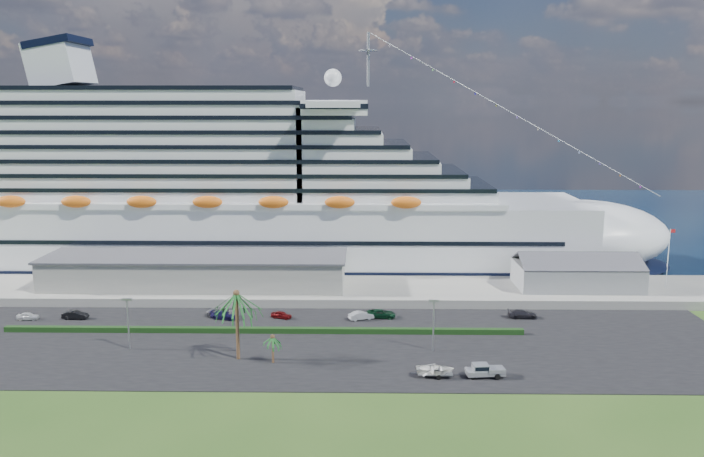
{
  "coord_description": "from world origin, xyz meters",
  "views": [
    {
      "loc": [
        8.94,
        -94.68,
        38.62
      ],
      "look_at": [
        6.89,
        30.0,
        15.55
      ],
      "focal_mm": 35.0,
      "sensor_mm": 36.0,
      "label": 1
    }
  ],
  "objects_px": {
    "pickup_truck": "(485,370)",
    "boat_trailer": "(435,369)",
    "cruise_ship": "(233,197)",
    "parked_car_3": "(224,315)"
  },
  "relations": [
    {
      "from": "pickup_truck",
      "to": "boat_trailer",
      "type": "bearing_deg",
      "value": -178.92
    },
    {
      "from": "cruise_ship",
      "to": "parked_car_3",
      "type": "bearing_deg",
      "value": -82.39
    },
    {
      "from": "cruise_ship",
      "to": "boat_trailer",
      "type": "bearing_deg",
      "value": -58.53
    },
    {
      "from": "pickup_truck",
      "to": "boat_trailer",
      "type": "xyz_separation_m",
      "value": [
        -7.02,
        -0.13,
        0.12
      ]
    },
    {
      "from": "cruise_ship",
      "to": "parked_car_3",
      "type": "xyz_separation_m",
      "value": [
        5.42,
        -40.58,
        -15.86
      ]
    },
    {
      "from": "cruise_ship",
      "to": "boat_trailer",
      "type": "distance_m",
      "value": 79.59
    },
    {
      "from": "cruise_ship",
      "to": "pickup_truck",
      "type": "xyz_separation_m",
      "value": [
        47.79,
        -66.47,
        -15.52
      ]
    },
    {
      "from": "boat_trailer",
      "to": "pickup_truck",
      "type": "bearing_deg",
      "value": 1.08
    },
    {
      "from": "pickup_truck",
      "to": "boat_trailer",
      "type": "relative_size",
      "value": 0.91
    },
    {
      "from": "cruise_ship",
      "to": "pickup_truck",
      "type": "height_order",
      "value": "cruise_ship"
    }
  ]
}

